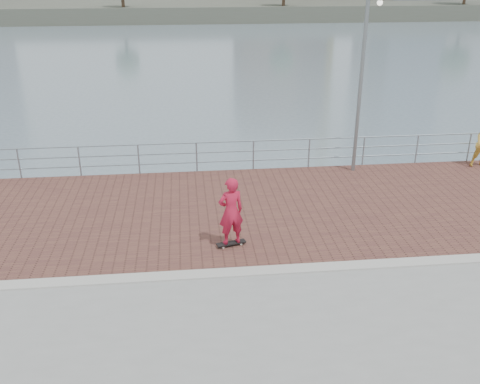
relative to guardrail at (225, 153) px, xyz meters
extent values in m
plane|color=slate|center=(0.00, -7.00, -2.69)|extent=(400.00, 400.00, 0.00)
cube|color=brown|center=(0.00, -3.40, -0.68)|extent=(40.00, 6.80, 0.02)
cube|color=#B7B5AD|center=(0.00, -7.00, -0.66)|extent=(40.00, 0.40, 0.06)
cylinder|color=#8C9EA8|center=(-7.18, 0.00, -0.14)|extent=(0.06, 0.06, 1.10)
cylinder|color=#8C9EA8|center=(-5.13, 0.00, -0.14)|extent=(0.06, 0.06, 1.10)
cylinder|color=#8C9EA8|center=(-3.08, 0.00, -0.14)|extent=(0.06, 0.06, 1.10)
cylinder|color=#8C9EA8|center=(-1.03, 0.00, -0.14)|extent=(0.06, 0.06, 1.10)
cylinder|color=#8C9EA8|center=(1.03, 0.00, -0.14)|extent=(0.06, 0.06, 1.10)
cylinder|color=#8C9EA8|center=(3.08, 0.00, -0.14)|extent=(0.06, 0.06, 1.10)
cylinder|color=#8C9EA8|center=(5.13, 0.00, -0.14)|extent=(0.06, 0.06, 1.10)
cylinder|color=#8C9EA8|center=(7.18, 0.00, -0.14)|extent=(0.06, 0.06, 1.10)
cylinder|color=#8C9EA8|center=(9.24, 0.00, -0.14)|extent=(0.06, 0.06, 1.10)
cylinder|color=#8C9EA8|center=(0.00, 0.00, 0.41)|extent=(39.00, 0.05, 0.05)
cylinder|color=#8C9EA8|center=(0.00, 0.00, 0.03)|extent=(39.00, 0.05, 0.05)
cylinder|color=#8C9EA8|center=(0.00, 0.00, -0.33)|extent=(39.00, 0.05, 0.05)
cylinder|color=gray|center=(4.63, -0.50, 2.57)|extent=(0.13, 0.13, 6.51)
cube|color=black|center=(-0.30, -5.62, -0.60)|extent=(0.82, 0.40, 0.03)
cylinder|color=beige|center=(-0.53, -5.76, -0.64)|extent=(0.07, 0.06, 0.06)
cylinder|color=beige|center=(-0.04, -5.63, -0.64)|extent=(0.07, 0.06, 0.06)
cylinder|color=beige|center=(-0.57, -5.62, -0.64)|extent=(0.07, 0.06, 0.06)
cylinder|color=beige|center=(-0.08, -5.49, -0.64)|extent=(0.07, 0.06, 0.06)
imported|color=#BE1937|center=(-0.30, -5.62, 0.35)|extent=(0.77, 0.61, 1.86)
camera|label=1|loc=(-1.41, -18.13, 6.33)|focal=40.00mm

